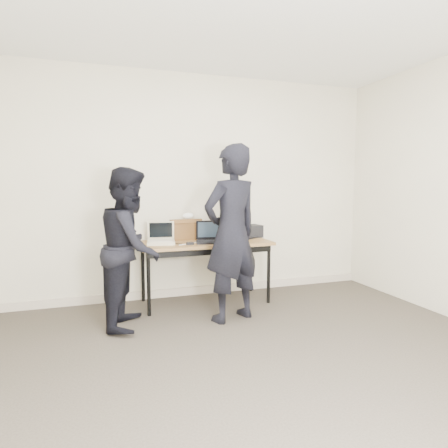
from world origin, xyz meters
name	(u,v)px	position (x,y,z in m)	size (l,w,h in m)	color
room	(284,189)	(0.00, 0.00, 1.35)	(4.60, 4.60, 2.80)	#3F382F
desk	(205,247)	(-0.03, 1.89, 0.66)	(1.51, 0.66, 0.72)	brown
laptop_beige	(161,239)	(-0.54, 1.92, 0.77)	(0.34, 0.33, 0.24)	beige
laptop_center	(210,237)	(0.01, 1.84, 0.77)	(0.37, 0.36, 0.24)	black
laptop_right	(241,233)	(0.48, 2.08, 0.78)	(0.45, 0.44, 0.24)	black
leather_satchel	(186,229)	(-0.21, 2.12, 0.85)	(0.36, 0.18, 0.25)	brown
tissue	(188,216)	(-0.18, 2.12, 1.00)	(0.13, 0.10, 0.08)	white
equipment_box	(250,231)	(0.60, 2.08, 0.80)	(0.27, 0.22, 0.15)	black
power_brick	(190,243)	(-0.25, 1.72, 0.73)	(0.08, 0.05, 0.03)	black
cables	(209,241)	(0.01, 1.89, 0.72)	(1.16, 0.43, 0.01)	black
person_typist	(232,234)	(0.07, 1.27, 0.89)	(0.65, 0.43, 1.78)	black
person_observer	(131,247)	(-0.91, 1.44, 0.77)	(0.75, 0.58, 1.54)	black
baseboard	(201,290)	(0.00, 2.23, 0.05)	(4.50, 0.03, 0.10)	#C1B3A0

